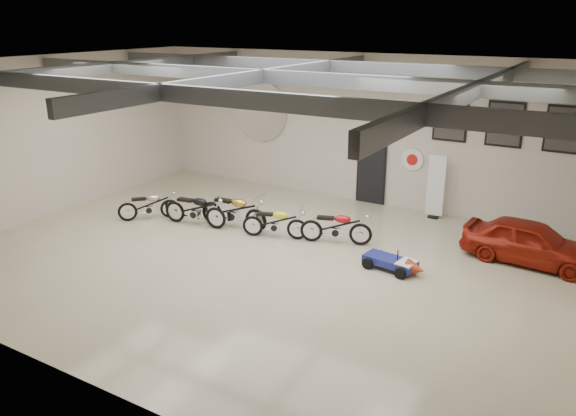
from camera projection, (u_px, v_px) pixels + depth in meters
The scene contains 19 objects.
floor at pixel (265, 260), 14.80m from camera, with size 16.00×12.00×0.01m, color #BEAE91.
ceiling at pixel (262, 65), 13.19m from camera, with size 16.00×12.00×0.01m, color slate.
back_wall at pixel (360, 129), 18.89m from camera, with size 16.00×0.02×5.00m, color beige.
left_wall at pixel (52, 136), 17.84m from camera, with size 0.02×12.00×5.00m, color beige.
ceiling_beams at pixel (262, 76), 13.27m from camera, with size 15.80×11.80×0.32m, color #55585C, non-canonical shape.
door at pixel (371, 173), 19.08m from camera, with size 0.92×0.08×2.10m, color black.
logo_plaque at pixel (260, 111), 20.68m from camera, with size 2.30×0.06×1.16m, color silver, non-canonical shape.
poster_left at pixel (450, 119), 17.23m from camera, with size 1.05×0.08×1.35m, color black, non-canonical shape.
poster_mid at pixel (505, 124), 16.46m from camera, with size 1.05×0.08×1.35m, color black, non-canonical shape.
poster_right at pixel (565, 129), 15.69m from camera, with size 1.05×0.08×1.35m, color black, non-canonical shape.
oil_sign at pixel (412, 160), 18.20m from camera, with size 0.72×0.10×0.72m, color white, non-canonical shape.
banner_stand at pixel (436, 188), 17.60m from camera, with size 0.54×0.22×1.99m, color white, non-canonical shape.
motorcycle_silver at pixel (148, 205), 17.65m from camera, with size 1.86×0.58×0.97m, color silver, non-canonical shape.
motorcycle_black at pixel (195, 208), 17.12m from camera, with size 2.09×0.65×1.09m, color silver, non-canonical shape.
motorcycle_gold at pixel (233, 210), 16.90m from camera, with size 2.21×0.69×1.15m, color silver, non-canonical shape.
motorcycle_yellow at pixel (275, 222), 16.16m from camera, with size 1.89×0.59×0.98m, color silver, non-canonical shape.
motorcycle_red at pixel (336, 226), 15.74m from camera, with size 1.99×0.62×1.04m, color silver, non-canonical shape.
go_kart at pixel (395, 260), 14.07m from camera, with size 1.64×0.74×0.60m, color navy, non-canonical shape.
vintage_car at pixel (530, 242), 14.47m from camera, with size 3.38×1.36×1.15m, color maroon.
Camera 1 is at (7.40, -11.39, 6.06)m, focal length 35.00 mm.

